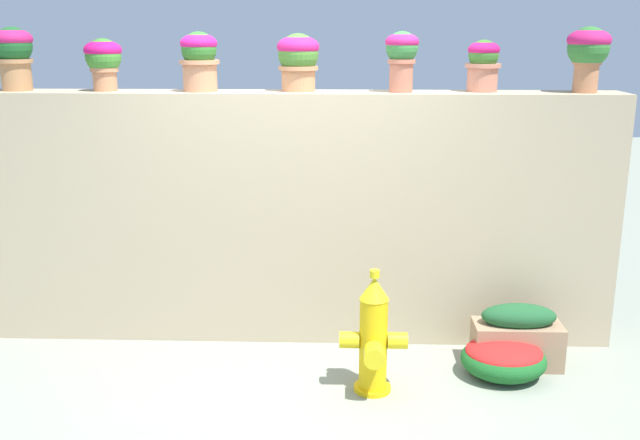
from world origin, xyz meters
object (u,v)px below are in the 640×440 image
(potted_plant_0, at_px, (14,52))
(potted_plant_1, at_px, (103,58))
(potted_plant_3, at_px, (298,58))
(potted_plant_4, at_px, (402,54))
(potted_plant_2, at_px, (199,57))
(flower_bush_left, at_px, (503,357))
(potted_plant_6, at_px, (588,50))
(planter_box, at_px, (517,336))
(fire_hydrant, at_px, (373,339))
(potted_plant_5, at_px, (483,62))

(potted_plant_0, bearing_deg, potted_plant_1, -1.21)
(potted_plant_3, xyz_separation_m, potted_plant_4, (0.76, -0.07, 0.03))
(potted_plant_2, bearing_deg, flower_bush_left, -17.02)
(potted_plant_4, height_order, potted_plant_6, potted_plant_6)
(potted_plant_2, relative_size, potted_plant_6, 0.92)
(potted_plant_6, distance_m, planter_box, 2.13)
(fire_hydrant, bearing_deg, potted_plant_4, 77.47)
(potted_plant_2, relative_size, potted_plant_5, 1.15)
(potted_plant_3, distance_m, fire_hydrant, 2.12)
(potted_plant_2, height_order, fire_hydrant, potted_plant_2)
(potted_plant_1, bearing_deg, planter_box, -9.73)
(fire_hydrant, distance_m, flower_bush_left, 1.00)
(potted_plant_4, height_order, fire_hydrant, potted_plant_4)
(fire_hydrant, relative_size, flower_bush_left, 1.43)
(potted_plant_6, bearing_deg, potted_plant_0, 179.54)
(potted_plant_2, distance_m, planter_box, 3.09)
(potted_plant_2, bearing_deg, potted_plant_4, -0.75)
(potted_plant_4, distance_m, fire_hydrant, 2.05)
(potted_plant_0, distance_m, potted_plant_5, 3.48)
(potted_plant_1, bearing_deg, potted_plant_4, -0.85)
(potted_plant_4, relative_size, potted_plant_6, 0.93)
(potted_plant_3, xyz_separation_m, flower_bush_left, (1.49, -0.73, -2.04))
(potted_plant_3, bearing_deg, potted_plant_6, -1.69)
(potted_plant_0, xyz_separation_m, potted_plant_5, (3.48, 0.03, -0.07))
(potted_plant_5, distance_m, planter_box, 2.02)
(potted_plant_0, xyz_separation_m, flower_bush_left, (3.60, -0.70, -2.08))
(fire_hydrant, bearing_deg, potted_plant_1, 154.60)
(potted_plant_5, distance_m, potted_plant_6, 0.74)
(fire_hydrant, xyz_separation_m, flower_bush_left, (0.93, 0.26, -0.25))
(potted_plant_1, bearing_deg, potted_plant_3, 1.67)
(potted_plant_2, distance_m, potted_plant_6, 2.82)
(potted_plant_4, bearing_deg, potted_plant_0, 179.07)
(potted_plant_3, distance_m, potted_plant_6, 2.09)
(potted_plant_2, bearing_deg, planter_box, -12.32)
(potted_plant_3, bearing_deg, flower_bush_left, -26.22)
(potted_plant_6, relative_size, fire_hydrant, 0.54)
(potted_plant_1, bearing_deg, fire_hydrant, -25.40)
(potted_plant_2, bearing_deg, potted_plant_6, -0.13)
(potted_plant_1, distance_m, potted_plant_3, 1.44)
(potted_plant_4, xyz_separation_m, flower_bush_left, (0.73, -0.66, -2.07))
(potted_plant_0, bearing_deg, potted_plant_5, 0.45)
(potted_plant_1, relative_size, planter_box, 0.61)
(potted_plant_0, relative_size, planter_box, 0.74)
(potted_plant_5, bearing_deg, flower_bush_left, -80.24)
(potted_plant_2, xyz_separation_m, potted_plant_4, (1.48, -0.02, 0.03))
(potted_plant_3, relative_size, flower_bush_left, 0.70)
(potted_plant_1, xyz_separation_m, potted_plant_3, (1.44, 0.04, 0.01))
(potted_plant_0, bearing_deg, potted_plant_6, -0.46)
(potted_plant_3, distance_m, potted_plant_4, 0.76)
(potted_plant_4, bearing_deg, potted_plant_2, 179.25)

